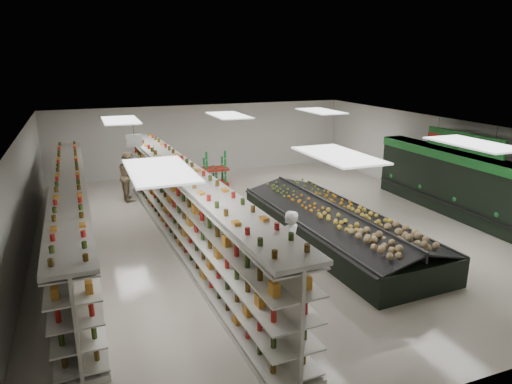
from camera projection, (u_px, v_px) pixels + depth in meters
name	position (u px, v px, depth m)	size (l,w,h in m)	color
floor	(268.00, 227.00, 14.74)	(16.00, 16.00, 0.00)	beige
ceiling	(269.00, 129.00, 13.84)	(14.00, 16.00, 0.02)	white
wall_back	(203.00, 139.00, 21.44)	(14.00, 0.02, 3.20)	silver
wall_front	(466.00, 302.00, 7.13)	(14.00, 0.02, 3.20)	silver
wall_left	(21.00, 205.00, 11.86)	(0.02, 16.00, 3.20)	silver
wall_right	(445.00, 162.00, 16.72)	(0.02, 16.00, 3.20)	silver
produce_wall_case	(465.00, 183.00, 15.32)	(0.93, 8.00, 2.20)	black
aisle_sign_near	(155.00, 168.00, 10.86)	(0.52, 0.06, 0.75)	white
aisle_sign_far	(134.00, 141.00, 14.43)	(0.52, 0.06, 0.75)	white
hortifruti_banner	(464.00, 142.00, 14.82)	(0.12, 3.20, 0.95)	#1C6C28
gondola_left	(72.00, 219.00, 12.66)	(1.03, 12.06, 2.09)	beige
gondola_center	(187.00, 213.00, 12.92)	(1.64, 13.28, 2.30)	beige
produce_island	(335.00, 225.00, 13.54)	(3.02, 7.60, 1.12)	black
soda_endcap	(215.00, 170.00, 19.37)	(1.13, 0.79, 1.41)	#AA1C13
shopper_main	(289.00, 247.00, 10.89)	(0.67, 0.44, 1.84)	silver
shopper_background	(129.00, 176.00, 17.37)	(0.91, 0.56, 1.88)	tan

